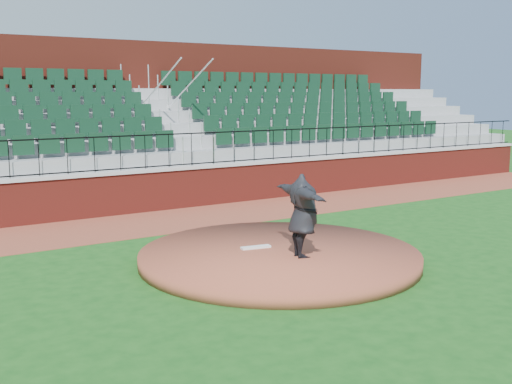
% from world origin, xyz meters
% --- Properties ---
extents(ground, '(90.00, 90.00, 0.00)m').
position_xyz_m(ground, '(0.00, 0.00, 0.00)').
color(ground, '#144814').
rests_on(ground, ground).
extents(warning_track, '(34.00, 3.20, 0.01)m').
position_xyz_m(warning_track, '(0.00, 5.40, 0.01)').
color(warning_track, brown).
rests_on(warning_track, ground).
extents(field_wall, '(34.00, 0.35, 1.20)m').
position_xyz_m(field_wall, '(0.00, 7.00, 0.60)').
color(field_wall, maroon).
rests_on(field_wall, ground).
extents(wall_cap, '(34.00, 0.45, 0.10)m').
position_xyz_m(wall_cap, '(0.00, 7.00, 1.25)').
color(wall_cap, '#B7B7B7').
rests_on(wall_cap, field_wall).
extents(wall_railing, '(34.00, 0.05, 1.00)m').
position_xyz_m(wall_railing, '(0.00, 7.00, 1.80)').
color(wall_railing, black).
rests_on(wall_railing, wall_cap).
extents(seating_stands, '(34.00, 5.10, 4.60)m').
position_xyz_m(seating_stands, '(0.00, 9.72, 2.30)').
color(seating_stands, gray).
rests_on(seating_stands, ground).
extents(concourse_wall, '(34.00, 0.50, 5.50)m').
position_xyz_m(concourse_wall, '(0.00, 12.52, 2.75)').
color(concourse_wall, maroon).
rests_on(concourse_wall, ground).
extents(pitchers_mound, '(5.92, 5.92, 0.25)m').
position_xyz_m(pitchers_mound, '(-0.29, 0.14, 0.12)').
color(pitchers_mound, brown).
rests_on(pitchers_mound, ground).
extents(pitching_rubber, '(0.68, 0.28, 0.04)m').
position_xyz_m(pitching_rubber, '(-0.59, 0.59, 0.27)').
color(pitching_rubber, white).
rests_on(pitching_rubber, pitchers_mound).
extents(pitcher, '(1.00, 2.18, 1.71)m').
position_xyz_m(pitcher, '(-0.19, -0.53, 1.11)').
color(pitcher, black).
rests_on(pitcher, pitchers_mound).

